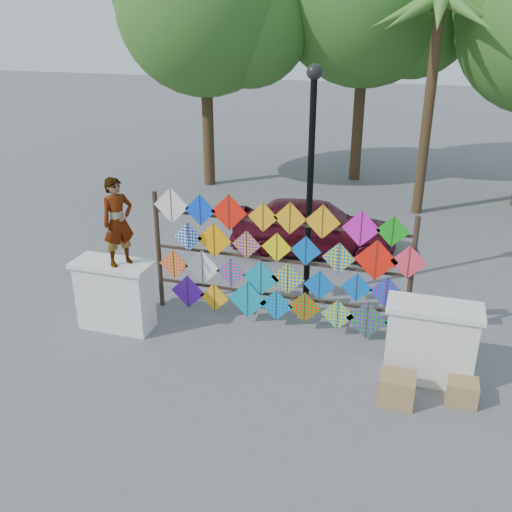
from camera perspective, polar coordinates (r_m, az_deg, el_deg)
name	(u,v)px	position (r m, az deg, el deg)	size (l,w,h in m)	color
ground	(264,344)	(9.94, 0.78, -8.80)	(80.00, 80.00, 0.00)	slate
parapet_left	(115,295)	(10.45, -13.91, -3.77)	(1.40, 0.65, 1.28)	white
parapet_right	(430,342)	(9.16, 17.04, -8.24)	(1.40, 0.65, 1.28)	white
kite_rack	(280,264)	(9.98, 2.37, -0.82)	(4.92, 0.24, 2.43)	#32251B
tree_west	(208,7)	(18.40, -4.86, 23.53)	(5.85, 5.20, 8.01)	#4E3721
palm_tree	(438,25)	(16.10, 17.76, 21.11)	(3.62, 3.62, 5.83)	#4E3721
vendor_woman	(118,222)	(9.81, -13.65, 3.33)	(0.56, 0.37, 1.53)	#99999E
sedan	(314,226)	(13.40, 5.80, 2.96)	(1.54, 3.83, 1.30)	#4F0D1B
lamppost	(311,165)	(10.62, 5.51, 9.06)	(0.28, 0.28, 4.46)	black
cardboard_box_near	(397,389)	(8.76, 13.88, -12.76)	(0.51, 0.45, 0.45)	#A4814F
cardboard_box_far	(463,391)	(9.07, 19.96, -12.61)	(0.42, 0.39, 0.35)	#A4814F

